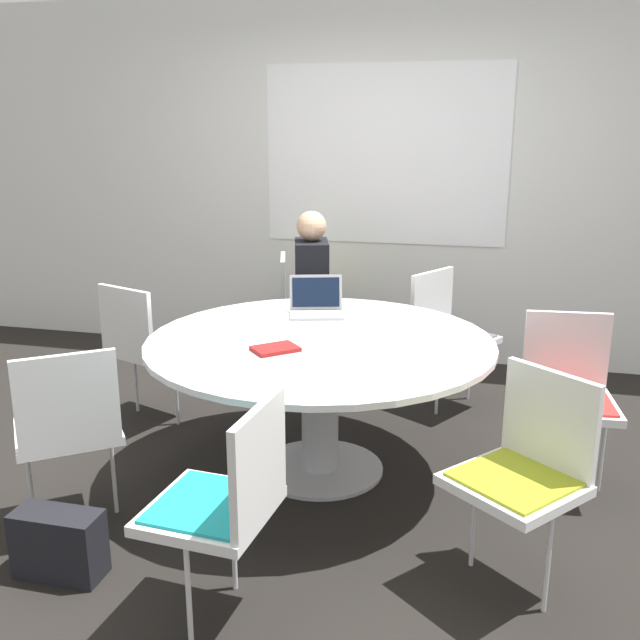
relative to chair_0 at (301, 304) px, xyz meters
name	(u,v)px	position (x,y,z in m)	size (l,w,h in m)	color
ground_plane	(320,470)	(0.50, -1.45, -0.52)	(16.00, 16.00, 0.00)	black
wall_back	(385,182)	(0.50, 0.58, 0.83)	(8.00, 0.07, 2.70)	silver
conference_table	(320,364)	(0.50, -1.45, 0.07)	(1.76, 1.76, 0.73)	#B7B7BC
chair_0	(301,304)	(0.00, 0.00, 0.00)	(0.53, 0.54, 0.87)	silver
chair_1	(144,340)	(-0.68, -1.08, 0.00)	(0.56, 0.55, 0.87)	silver
chair_2	(68,422)	(-0.44, -2.26, 0.00)	(0.60, 0.60, 0.87)	silver
chair_3	(226,495)	(0.47, -2.69, 0.00)	(0.45, 0.47, 0.87)	silver
chair_4	(526,463)	(1.50, -2.19, 0.00)	(0.61, 0.60, 0.87)	silver
chair_5	(568,386)	(1.72, -1.28, 0.00)	(0.48, 0.46, 0.87)	silver
chair_6	(447,327)	(1.06, -0.35, 0.00)	(0.58, 0.59, 0.87)	silver
person_0	(314,285)	(0.15, -0.21, 0.19)	(0.33, 0.41, 1.22)	black
laptop	(316,305)	(0.36, -0.99, 0.26)	(0.35, 0.31, 0.21)	#99999E
spiral_notebook	(275,349)	(0.34, -1.69, 0.22)	(0.26, 0.25, 0.02)	maroon
handbag	(59,544)	(-0.31, -2.59, -0.38)	(0.36, 0.16, 0.28)	black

